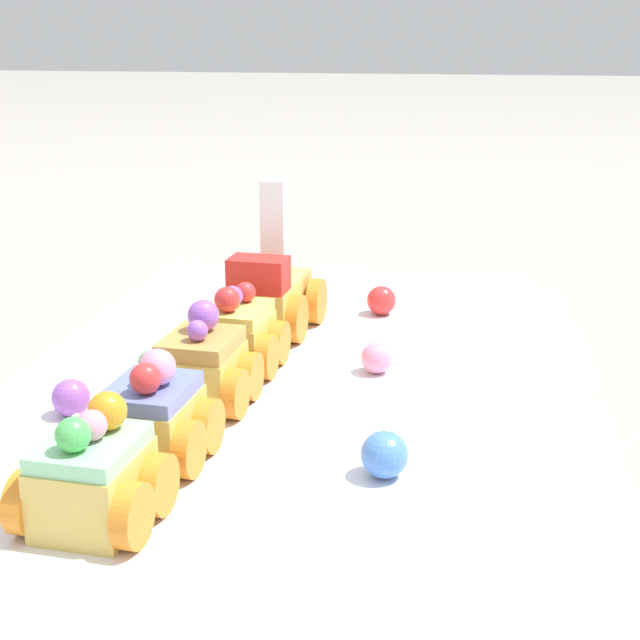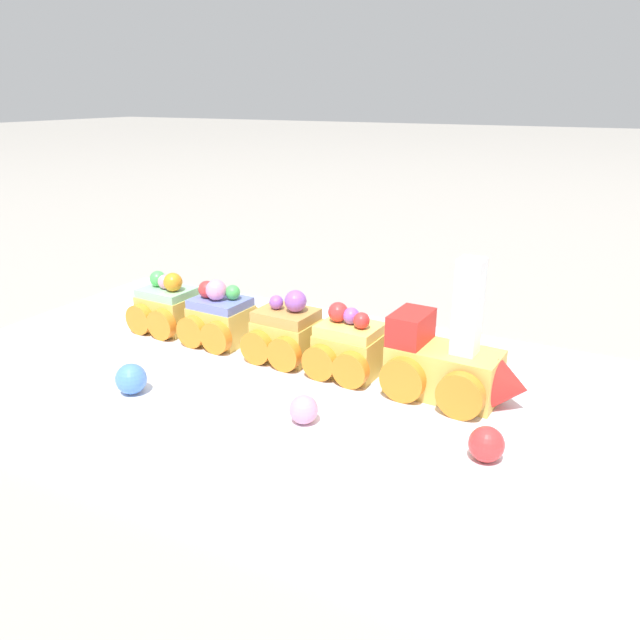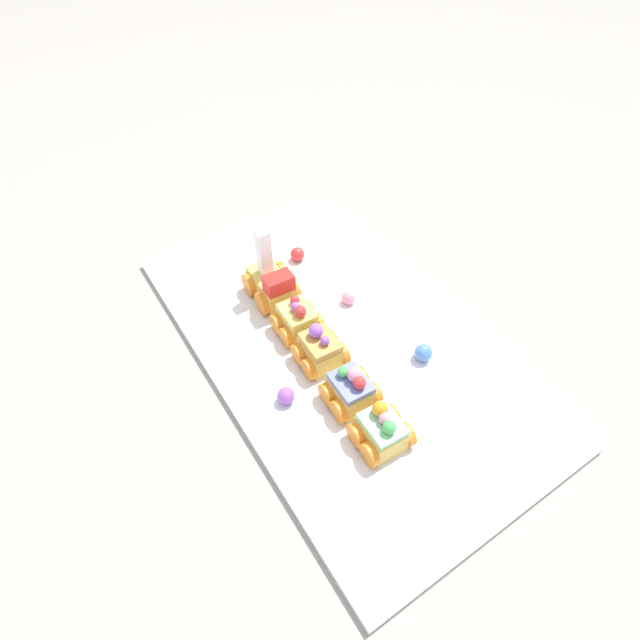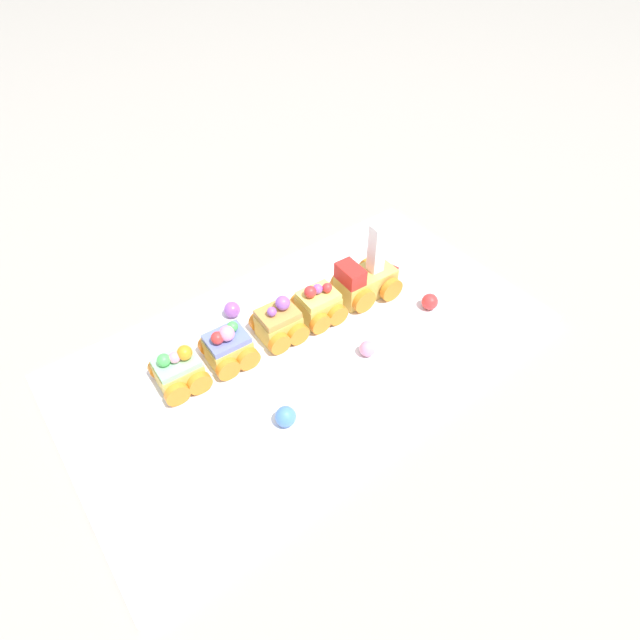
{
  "view_description": "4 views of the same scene",
  "coord_description": "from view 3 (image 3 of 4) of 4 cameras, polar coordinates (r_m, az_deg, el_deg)",
  "views": [
    {
      "loc": [
        -0.56,
        -0.14,
        0.25
      ],
      "look_at": [
        0.03,
        -0.03,
        0.06
      ],
      "focal_mm": 50.0,
      "sensor_mm": 36.0,
      "label": 1
    },
    {
      "loc": [
        0.27,
        -0.45,
        0.26
      ],
      "look_at": [
        0.04,
        0.0,
        0.07
      ],
      "focal_mm": 35.0,
      "sensor_mm": 36.0,
      "label": 2
    },
    {
      "loc": [
        -0.42,
        0.3,
        0.61
      ],
      "look_at": [
        0.01,
        0.02,
        0.06
      ],
      "focal_mm": 28.0,
      "sensor_mm": 36.0,
      "label": 3
    },
    {
      "loc": [
        -0.29,
        -0.4,
        0.56
      ],
      "look_at": [
        0.03,
        0.01,
        0.04
      ],
      "focal_mm": 28.0,
      "sensor_mm": 36.0,
      "label": 4
    }
  ],
  "objects": [
    {
      "name": "gumball_blue",
      "position": [
        0.77,
        11.74,
        -3.67
      ],
      "size": [
        0.03,
        0.03,
        0.03
      ],
      "primitive_type": "sphere",
      "color": "#4C84E0",
      "rests_on": "display_board"
    },
    {
      "name": "display_board",
      "position": [
        0.79,
        1.67,
        -2.57
      ],
      "size": [
        0.7,
        0.39,
        0.01
      ],
      "primitive_type": "cube",
      "color": "white",
      "rests_on": "ground_plane"
    },
    {
      "name": "cake_car_lemon",
      "position": [
        0.78,
        -2.59,
        -0.08
      ],
      "size": [
        0.07,
        0.07,
        0.07
      ],
      "rotation": [
        0.0,
        0.0,
        -0.05
      ],
      "color": "#E0BC56",
      "rests_on": "display_board"
    },
    {
      "name": "cake_train_locomotive",
      "position": [
        0.84,
        -5.82,
        4.45
      ],
      "size": [
        0.12,
        0.07,
        0.13
      ],
      "rotation": [
        0.0,
        0.0,
        -0.05
      ],
      "color": "#E0BC56",
      "rests_on": "display_board"
    },
    {
      "name": "gumball_red",
      "position": [
        0.92,
        -2.6,
        7.52
      ],
      "size": [
        0.03,
        0.03,
        0.03
      ],
      "primitive_type": "sphere",
      "color": "red",
      "rests_on": "display_board"
    },
    {
      "name": "cake_car_caramel",
      "position": [
        0.74,
        0.01,
        -3.5
      ],
      "size": [
        0.07,
        0.07,
        0.07
      ],
      "rotation": [
        0.0,
        0.0,
        -0.05
      ],
      "color": "#E0BC56",
      "rests_on": "display_board"
    },
    {
      "name": "gumball_purple",
      "position": [
        0.71,
        -3.92,
        -8.64
      ],
      "size": [
        0.03,
        0.03,
        0.03
      ],
      "primitive_type": "sphere",
      "color": "#9956C6",
      "rests_on": "display_board"
    },
    {
      "name": "cake_car_mint",
      "position": [
        0.67,
        7.04,
        -12.52
      ],
      "size": [
        0.07,
        0.07,
        0.07
      ],
      "rotation": [
        0.0,
        0.0,
        -0.05
      ],
      "color": "#E0BC56",
      "rests_on": "display_board"
    },
    {
      "name": "gumball_pink",
      "position": [
        0.83,
        3.29,
        2.57
      ],
      "size": [
        0.02,
        0.02,
        0.02
      ],
      "primitive_type": "sphere",
      "color": "pink",
      "rests_on": "display_board"
    },
    {
      "name": "cake_car_blueberry",
      "position": [
        0.7,
        3.53,
        -8.03
      ],
      "size": [
        0.07,
        0.07,
        0.07
      ],
      "rotation": [
        0.0,
        0.0,
        -0.05
      ],
      "color": "#E0BC56",
      "rests_on": "display_board"
    },
    {
      "name": "ground_plane",
      "position": [
        0.79,
        1.66,
        -2.85
      ],
      "size": [
        10.0,
        10.0,
        0.0
      ],
      "primitive_type": "plane",
      "color": "gray"
    }
  ]
}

